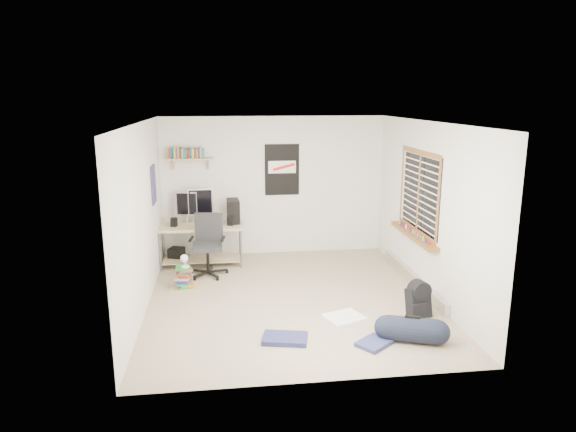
{
  "coord_description": "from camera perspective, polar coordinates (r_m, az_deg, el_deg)",
  "views": [
    {
      "loc": [
        -0.92,
        -6.87,
        2.84
      ],
      "look_at": [
        -0.01,
        0.16,
        1.18
      ],
      "focal_mm": 32.0,
      "sensor_mm": 36.0,
      "label": 1
    }
  ],
  "objects": [
    {
      "name": "office_chair",
      "position": [
        8.35,
        -8.95,
        -3.32
      ],
      "size": [
        0.73,
        0.73,
        1.0
      ],
      "primitive_type": "cube",
      "rotation": [
        0.0,
        0.0,
        -0.13
      ],
      "color": "#262628",
      "rests_on": "floor"
    },
    {
      "name": "duffel_bag",
      "position": [
        6.37,
        13.58,
        -12.27
      ],
      "size": [
        0.39,
        0.39,
        0.59
      ],
      "primitive_type": "cylinder",
      "rotation": [
        0.0,
        0.0,
        -0.36
      ],
      "color": "black",
      "rests_on": "floor"
    },
    {
      "name": "floor",
      "position": [
        7.49,
        0.23,
        -9.14
      ],
      "size": [
        4.0,
        4.5,
        0.01
      ],
      "primitive_type": "cube",
      "color": "gray",
      "rests_on": "ground"
    },
    {
      "name": "subwoofer",
      "position": [
        9.16,
        -12.28,
        -4.28
      ],
      "size": [
        0.3,
        0.3,
        0.26
      ],
      "primitive_type": "cube",
      "rotation": [
        0.0,
        0.0,
        -0.34
      ],
      "color": "black",
      "rests_on": "floor"
    },
    {
      "name": "back_wall",
      "position": [
        9.31,
        -1.6,
        3.33
      ],
      "size": [
        4.0,
        0.01,
        2.5
      ],
      "primitive_type": "cube",
      "color": "silver",
      "rests_on": "ground"
    },
    {
      "name": "poster_left_wall",
      "position": [
        8.25,
        -14.72,
        3.4
      ],
      "size": [
        0.02,
        0.42,
        0.6
      ],
      "primitive_type": "cube",
      "color": "navy",
      "rests_on": "left_wall"
    },
    {
      "name": "tshirt",
      "position": [
        6.86,
        6.25,
        -11.17
      ],
      "size": [
        0.58,
        0.54,
        0.04
      ],
      "primitive_type": "cube",
      "rotation": [
        0.0,
        0.0,
        0.36
      ],
      "color": "white",
      "rests_on": "floor"
    },
    {
      "name": "desk_lamp",
      "position": [
        7.87,
        -11.36,
        -5.3
      ],
      "size": [
        0.18,
        0.24,
        0.21
      ],
      "primitive_type": "cube",
      "rotation": [
        0.0,
        0.0,
        0.32
      ],
      "color": "white",
      "rests_on": "book_stack"
    },
    {
      "name": "pc_tower",
      "position": [
        8.95,
        -6.09,
        0.46
      ],
      "size": [
        0.22,
        0.42,
        0.43
      ],
      "primitive_type": "cube",
      "rotation": [
        0.0,
        0.0,
        0.05
      ],
      "color": "black",
      "rests_on": "desk"
    },
    {
      "name": "keyboard",
      "position": [
        8.74,
        -8.06,
        -1.3
      ],
      "size": [
        0.4,
        0.18,
        0.02
      ],
      "primitive_type": "cube",
      "rotation": [
        0.0,
        0.0,
        -0.12
      ],
      "color": "black",
      "rests_on": "desk"
    },
    {
      "name": "jeans_a",
      "position": [
        6.27,
        -0.33,
        -13.45
      ],
      "size": [
        0.59,
        0.44,
        0.06
      ],
      "primitive_type": "cube",
      "rotation": [
        0.0,
        0.0,
        -0.22
      ],
      "color": "navy",
      "rests_on": "floor"
    },
    {
      "name": "speaker_left",
      "position": [
        8.84,
        -12.55,
        -0.78
      ],
      "size": [
        0.12,
        0.12,
        0.18
      ],
      "primitive_type": "cube",
      "rotation": [
        0.0,
        0.0,
        -0.35
      ],
      "color": "black",
      "rests_on": "desk"
    },
    {
      "name": "poster_back_wall",
      "position": [
        9.25,
        -0.67,
        5.16
      ],
      "size": [
        0.62,
        0.03,
        0.92
      ],
      "primitive_type": "cube",
      "color": "black",
      "rests_on": "back_wall"
    },
    {
      "name": "backpack",
      "position": [
        7.03,
        14.28,
        -9.3
      ],
      "size": [
        0.34,
        0.3,
        0.39
      ],
      "primitive_type": "cube",
      "rotation": [
        0.0,
        0.0,
        0.27
      ],
      "color": "black",
      "rests_on": "floor"
    },
    {
      "name": "wall_shelf",
      "position": [
        9.09,
        -10.73,
        6.25
      ],
      "size": [
        0.8,
        0.22,
        0.24
      ],
      "primitive_type": "cube",
      "color": "tan",
      "rests_on": "back_wall"
    },
    {
      "name": "jeans_b",
      "position": [
        6.25,
        9.54,
        -13.76
      ],
      "size": [
        0.49,
        0.47,
        0.05
      ],
      "primitive_type": "cube",
      "rotation": [
        0.0,
        0.0,
        0.67
      ],
      "color": "navy",
      "rests_on": "floor"
    },
    {
      "name": "speaker_right",
      "position": [
        8.76,
        -6.42,
        -0.63
      ],
      "size": [
        0.12,
        0.12,
        0.19
      ],
      "primitive_type": "cube",
      "rotation": [
        0.0,
        0.0,
        -0.29
      ],
      "color": "black",
      "rests_on": "desk"
    },
    {
      "name": "right_wall",
      "position": [
        7.63,
        15.34,
        0.68
      ],
      "size": [
        0.01,
        4.5,
        2.5
      ],
      "primitive_type": "cube",
      "color": "silver",
      "rests_on": "ground"
    },
    {
      "name": "ceiling",
      "position": [
        6.94,
        0.25,
        10.42
      ],
      "size": [
        4.0,
        4.5,
        0.01
      ],
      "primitive_type": "cube",
      "color": "white",
      "rests_on": "ground"
    },
    {
      "name": "monitor_right",
      "position": [
        9.06,
        -9.65,
        0.63
      ],
      "size": [
        0.44,
        0.13,
        0.47
      ],
      "primitive_type": "cube",
      "rotation": [
        0.0,
        0.0,
        0.06
      ],
      "color": "#A7A6AC",
      "rests_on": "desk"
    },
    {
      "name": "window",
      "position": [
        7.85,
        14.22,
        2.57
      ],
      "size": [
        0.1,
        1.5,
        1.26
      ],
      "primitive_type": "cube",
      "color": "brown",
      "rests_on": "right_wall"
    },
    {
      "name": "baseboard_heater",
      "position": [
        8.2,
        13.72,
        -6.81
      ],
      "size": [
        0.08,
        2.5,
        0.18
      ],
      "primitive_type": "cube",
      "color": "#B7B2A8",
      "rests_on": "floor"
    },
    {
      "name": "monitor_left",
      "position": [
        9.08,
        -11.19,
        0.42
      ],
      "size": [
        0.39,
        0.17,
        0.42
      ],
      "primitive_type": "cube",
      "rotation": [
        0.0,
        0.0,
        -0.21
      ],
      "color": "#9A9B9E",
      "rests_on": "desk"
    },
    {
      "name": "left_wall",
      "position": [
        7.13,
        -15.93,
        -0.21
      ],
      "size": [
        0.01,
        4.5,
        2.5
      ],
      "primitive_type": "cube",
      "color": "silver",
      "rests_on": "ground"
    },
    {
      "name": "book_stack",
      "position": [
        7.96,
        -11.43,
        -6.83
      ],
      "size": [
        0.56,
        0.49,
        0.34
      ],
      "primitive_type": "cube",
      "rotation": [
        0.0,
        0.0,
        -0.19
      ],
      "color": "brown",
      "rests_on": "floor"
    },
    {
      "name": "desk",
      "position": [
        8.94,
        -9.6,
        -3.09
      ],
      "size": [
        1.59,
        1.14,
        0.67
      ],
      "primitive_type": "cube",
      "rotation": [
        0.0,
        0.0,
        -0.39
      ],
      "color": "tan",
      "rests_on": "floor"
    }
  ]
}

